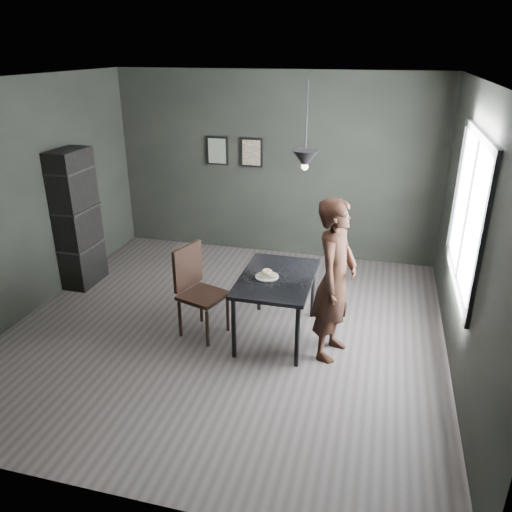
% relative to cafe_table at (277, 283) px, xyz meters
% --- Properties ---
extents(ground, '(5.00, 5.00, 0.00)m').
position_rel_cafe_table_xyz_m(ground, '(-0.60, 0.00, -0.67)').
color(ground, '#36312F').
rests_on(ground, ground).
extents(back_wall, '(5.00, 0.10, 2.80)m').
position_rel_cafe_table_xyz_m(back_wall, '(-0.60, 2.50, 0.73)').
color(back_wall, black).
rests_on(back_wall, ground).
extents(ceiling, '(5.00, 5.00, 0.02)m').
position_rel_cafe_table_xyz_m(ceiling, '(-0.60, 0.00, 2.13)').
color(ceiling, silver).
rests_on(ceiling, ground).
extents(window_assembly, '(0.04, 1.96, 1.56)m').
position_rel_cafe_table_xyz_m(window_assembly, '(1.87, 0.20, 0.93)').
color(window_assembly, white).
rests_on(window_assembly, ground).
extents(cafe_table, '(0.80, 1.20, 0.75)m').
position_rel_cafe_table_xyz_m(cafe_table, '(0.00, 0.00, 0.00)').
color(cafe_table, black).
rests_on(cafe_table, ground).
extents(white_plate, '(0.23, 0.23, 0.01)m').
position_rel_cafe_table_xyz_m(white_plate, '(-0.10, -0.06, 0.08)').
color(white_plate, white).
rests_on(white_plate, cafe_table).
extents(donut_pile, '(0.21, 0.17, 0.09)m').
position_rel_cafe_table_xyz_m(donut_pile, '(-0.10, -0.06, 0.12)').
color(donut_pile, '#F8EEC1').
rests_on(donut_pile, white_plate).
extents(woman, '(0.56, 0.72, 1.75)m').
position_rel_cafe_table_xyz_m(woman, '(0.66, -0.20, 0.20)').
color(woman, black).
rests_on(woman, ground).
extents(wood_chair, '(0.57, 0.57, 1.06)m').
position_rel_cafe_table_xyz_m(wood_chair, '(-0.90, -0.14, -0.07)').
color(wood_chair, black).
rests_on(wood_chair, ground).
extents(shelf_unit, '(0.36, 0.63, 1.88)m').
position_rel_cafe_table_xyz_m(shelf_unit, '(-2.92, 0.69, 0.27)').
color(shelf_unit, black).
rests_on(shelf_unit, ground).
extents(pendant_lamp, '(0.28, 0.28, 0.86)m').
position_rel_cafe_table_xyz_m(pendant_lamp, '(0.25, 0.10, 1.38)').
color(pendant_lamp, black).
rests_on(pendant_lamp, ground).
extents(framed_print_left, '(0.34, 0.04, 0.44)m').
position_rel_cafe_table_xyz_m(framed_print_left, '(-1.50, 2.47, 0.93)').
color(framed_print_left, black).
rests_on(framed_print_left, ground).
extents(framed_print_right, '(0.34, 0.04, 0.44)m').
position_rel_cafe_table_xyz_m(framed_print_right, '(-0.95, 2.47, 0.93)').
color(framed_print_right, black).
rests_on(framed_print_right, ground).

